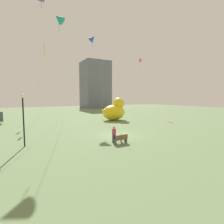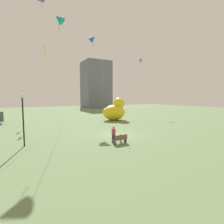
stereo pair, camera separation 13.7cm
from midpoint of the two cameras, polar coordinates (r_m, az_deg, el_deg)
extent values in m
plane|color=#637C50|center=(20.75, 2.03, -7.74)|extent=(140.00, 140.00, 0.00)
cube|color=brown|center=(16.89, 2.99, -9.24)|extent=(1.47, 0.53, 0.06)
cube|color=brown|center=(16.68, 3.38, -8.53)|extent=(1.44, 0.14, 0.45)
cube|color=#47474C|center=(16.61, 1.14, -10.29)|extent=(0.10, 0.37, 0.39)
cube|color=#47474C|center=(17.31, 4.76, -9.67)|extent=(0.10, 0.37, 0.39)
cylinder|color=#38476B|center=(17.20, 0.47, -9.02)|extent=(0.19, 0.19, 0.81)
cylinder|color=#38476B|center=(17.30, 1.07, -8.94)|extent=(0.19, 0.19, 0.81)
cylinder|color=#B23F4C|center=(17.09, 0.77, -6.66)|extent=(0.41, 0.41, 0.61)
sphere|color=#A87C5B|center=(17.01, 0.77, -5.27)|extent=(0.24, 0.24, 0.24)
cylinder|color=silver|center=(17.39, 3.04, -9.51)|extent=(0.10, 0.10, 0.44)
cylinder|color=silver|center=(17.44, 3.35, -9.46)|extent=(0.10, 0.10, 0.44)
cylinder|color=#4CBFC6|center=(17.32, 3.20, -8.25)|extent=(0.22, 0.22, 0.33)
sphere|color=#D8AD8C|center=(17.27, 3.20, -7.51)|extent=(0.13, 0.13, 0.13)
ellipsoid|color=yellow|center=(33.69, 0.79, -0.18)|extent=(4.72, 3.49, 3.08)
sphere|color=yellow|center=(34.15, 2.45, 2.94)|extent=(2.30, 2.30, 2.30)
cone|color=orange|center=(34.70, 3.91, 2.78)|extent=(1.03, 1.03, 1.03)
cone|color=yellow|center=(32.69, -2.34, 0.56)|extent=(1.41, 1.23, 1.48)
cylinder|color=black|center=(17.52, -27.70, -3.11)|extent=(0.12, 0.12, 4.55)
sphere|color=#EAEACC|center=(17.38, -28.03, 4.85)|extent=(0.38, 0.38, 0.38)
cube|color=slate|center=(76.95, -5.45, 9.17)|extent=(11.12, 11.25, 20.46)
cylinder|color=silver|center=(28.46, -20.25, 15.39)|extent=(1.95, 1.58, 19.72)
cylinder|color=purple|center=(32.15, -22.70, 30.93)|extent=(0.04, 0.04, 1.60)
cylinder|color=silver|center=(45.78, 8.45, 8.34)|extent=(1.24, 3.43, 14.60)
cube|color=pink|center=(48.27, 9.79, 16.90)|extent=(0.28, 1.26, 1.27)
cylinder|color=pink|center=(48.09, 9.78, 15.85)|extent=(0.04, 0.04, 1.60)
cylinder|color=silver|center=(40.79, -23.65, 9.38)|extent=(2.14, 3.32, 16.00)
cube|color=orange|center=(43.41, -21.87, 19.88)|extent=(0.16, 1.27, 1.27)
cylinder|color=orange|center=(43.18, -21.83, 18.73)|extent=(0.04, 0.04, 1.60)
cylinder|color=silver|center=(35.99, -23.24, 7.83)|extent=(1.07, 2.19, 13.23)
cube|color=yellow|center=(36.58, -21.76, 18.32)|extent=(0.13, 1.27, 1.27)
cylinder|color=yellow|center=(36.37, -21.71, 16.94)|extent=(0.04, 0.04, 1.60)
cylinder|color=silver|center=(24.50, -16.29, 11.56)|extent=(0.46, 0.74, 14.92)
cone|color=teal|center=(26.17, -17.49, 28.06)|extent=(1.89, 1.71, 1.55)
cylinder|color=teal|center=(25.83, -17.43, 26.22)|extent=(0.04, 0.04, 1.60)
cylinder|color=silver|center=(34.27, -3.13, 10.79)|extent=(1.40, 3.47, 16.09)
cone|color=blue|center=(35.91, -6.43, 23.65)|extent=(1.73, 1.37, 1.55)
cylinder|color=blue|center=(35.63, -6.41, 22.28)|extent=(0.04, 0.04, 1.60)
camera|label=1|loc=(0.07, -89.84, 0.01)|focal=26.91mm
camera|label=2|loc=(0.07, 90.16, -0.01)|focal=26.91mm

